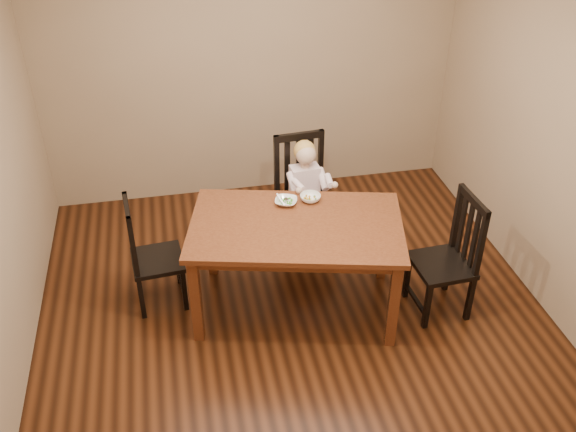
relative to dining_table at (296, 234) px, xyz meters
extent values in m
cube|color=#49230F|center=(-0.04, -0.07, -0.70)|extent=(4.00, 4.00, 0.01)
cube|color=#9A8061|center=(-0.04, 1.93, 0.65)|extent=(4.00, 0.01, 2.70)
cube|color=#9A8061|center=(-0.04, -2.07, 0.65)|extent=(4.00, 0.01, 2.70)
cube|color=#9A8061|center=(1.96, -0.07, 0.65)|extent=(0.01, 4.00, 2.70)
cube|color=#4A2311|center=(0.00, 0.00, 0.07)|extent=(1.77, 1.30, 0.04)
cube|color=#4A2311|center=(0.00, 0.00, 0.01)|extent=(1.62, 1.15, 0.09)
cube|color=#4A2311|center=(-0.80, -0.22, -0.33)|extent=(0.09, 0.09, 0.75)
cube|color=#4A2311|center=(0.61, -0.56, -0.33)|extent=(0.09, 0.09, 0.75)
cube|color=#4A2311|center=(-0.61, 0.56, -0.33)|extent=(0.09, 0.09, 0.75)
cube|color=#4A2311|center=(0.80, 0.22, -0.33)|extent=(0.09, 0.09, 0.75)
cube|color=black|center=(0.24, 0.75, -0.25)|extent=(0.50, 0.48, 0.04)
cube|color=black|center=(0.42, 0.95, -0.49)|extent=(0.05, 0.05, 0.43)
cube|color=black|center=(0.02, 0.92, -0.49)|extent=(0.05, 0.05, 0.43)
cube|color=black|center=(0.46, 0.57, -0.49)|extent=(0.05, 0.05, 0.43)
cube|color=black|center=(0.06, 0.54, -0.49)|extent=(0.05, 0.05, 0.43)
cube|color=black|center=(0.42, 0.95, 0.07)|extent=(0.05, 0.05, 0.60)
cube|color=black|center=(0.02, 0.92, 0.07)|extent=(0.05, 0.05, 0.60)
cube|color=black|center=(0.22, 0.94, 0.34)|extent=(0.45, 0.08, 0.06)
cube|color=black|center=(0.33, 0.95, 0.04)|extent=(0.05, 0.03, 0.52)
cube|color=black|center=(0.22, 0.94, 0.04)|extent=(0.05, 0.03, 0.52)
cube|color=black|center=(0.12, 0.93, 0.04)|extent=(0.05, 0.03, 0.52)
cube|color=black|center=(-1.06, 0.29, -0.30)|extent=(0.43, 0.45, 0.04)
cube|color=black|center=(-1.24, 0.45, -0.51)|extent=(0.04, 0.04, 0.38)
cube|color=black|center=(-1.21, 0.10, -0.51)|extent=(0.04, 0.04, 0.38)
cube|color=black|center=(-0.91, 0.48, -0.51)|extent=(0.04, 0.04, 0.38)
cube|color=black|center=(-0.88, 0.13, -0.51)|extent=(0.04, 0.04, 0.38)
cube|color=black|center=(-1.24, 0.45, -0.02)|extent=(0.04, 0.04, 0.53)
cube|color=black|center=(-1.21, 0.10, -0.02)|extent=(0.04, 0.04, 0.53)
cube|color=black|center=(-1.23, 0.27, 0.22)|extent=(0.07, 0.39, 0.06)
cube|color=black|center=(-1.23, 0.37, -0.05)|extent=(0.02, 0.04, 0.46)
cube|color=black|center=(-1.23, 0.27, -0.05)|extent=(0.02, 0.04, 0.46)
cube|color=black|center=(-1.22, 0.18, -0.05)|extent=(0.02, 0.04, 0.46)
cube|color=black|center=(1.10, -0.25, -0.27)|extent=(0.45, 0.46, 0.04)
cube|color=black|center=(1.29, -0.43, -0.50)|extent=(0.04, 0.04, 0.41)
cube|color=black|center=(1.27, -0.05, -0.50)|extent=(0.04, 0.04, 0.41)
cube|color=black|center=(0.93, -0.45, -0.50)|extent=(0.04, 0.04, 0.41)
cube|color=black|center=(0.91, -0.07, -0.50)|extent=(0.04, 0.04, 0.41)
cube|color=black|center=(1.29, -0.43, 0.03)|extent=(0.04, 0.04, 0.57)
cube|color=black|center=(1.27, -0.05, 0.03)|extent=(0.04, 0.04, 0.57)
cube|color=black|center=(1.28, -0.24, 0.29)|extent=(0.06, 0.42, 0.06)
cube|color=black|center=(1.29, -0.34, 0.00)|extent=(0.02, 0.05, 0.49)
cube|color=black|center=(1.28, -0.24, 0.00)|extent=(0.02, 0.05, 0.49)
cube|color=black|center=(1.28, -0.14, 0.00)|extent=(0.02, 0.05, 0.49)
imported|color=white|center=(-0.02, 0.29, 0.11)|extent=(0.22, 0.22, 0.04)
imported|color=white|center=(0.18, 0.30, 0.12)|extent=(0.20, 0.20, 0.05)
cube|color=silver|center=(-0.06, 0.28, 0.14)|extent=(0.05, 0.11, 0.04)
cube|color=silver|center=(-0.06, 0.28, 0.13)|extent=(0.03, 0.04, 0.01)
camera|label=1|loc=(-0.84, -3.87, 2.79)|focal=40.00mm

